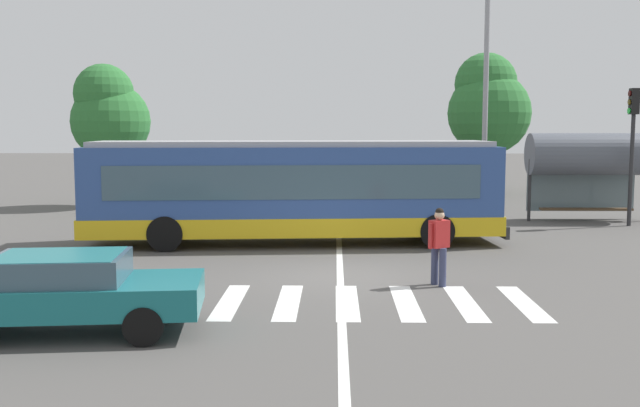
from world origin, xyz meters
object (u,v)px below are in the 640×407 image
parked_car_silver (258,186)px  parked_car_blue (320,187)px  city_transit_bus (293,191)px  parked_car_teal (199,187)px  parked_car_black (436,187)px  bus_stop_shelter (588,156)px  traffic_light_far_corner (633,134)px  background_tree_left (109,114)px  twin_arm_street_lamp (486,59)px  parked_car_red (376,186)px  pedestrian_crossing_street (439,242)px  foreground_sedan (64,289)px  background_tree_right (488,105)px

parked_car_silver → parked_car_blue: 2.99m
city_transit_bus → parked_car_teal: 12.41m
parked_car_black → bus_stop_shelter: bus_stop_shelter is taller
traffic_light_far_corner → background_tree_left: background_tree_left is taller
bus_stop_shelter → background_tree_left: size_ratio=0.70×
traffic_light_far_corner → twin_arm_street_lamp: twin_arm_street_lamp is taller
parked_car_teal → parked_car_red: bearing=3.2°
parked_car_red → city_transit_bus: bearing=-104.9°
parked_car_black → twin_arm_street_lamp: size_ratio=0.45×
parked_car_teal → parked_car_black: same height
pedestrian_crossing_street → parked_car_blue: (-2.94, 17.03, -0.20)m
city_transit_bus → parked_car_blue: (0.57, 11.30, -0.82)m
parked_car_blue → bus_stop_shelter: 11.67m
parked_car_teal → bus_stop_shelter: size_ratio=1.05×
foreground_sedan → parked_car_red: bearing=73.2°
parked_car_black → twin_arm_street_lamp: twin_arm_street_lamp is taller
city_transit_bus → parked_car_red: city_transit_bus is taller
foreground_sedan → parked_car_red: 22.35m
foreground_sedan → background_tree_right: background_tree_right is taller
pedestrian_crossing_street → parked_car_red: 17.54m
traffic_light_far_corner → bus_stop_shelter: (-1.08, 1.28, -0.80)m
parked_car_silver → traffic_light_far_corner: (13.95, -7.80, 2.46)m
foreground_sedan → bus_stop_shelter: (13.84, 15.04, 1.65)m
foreground_sedan → parked_car_blue: bearing=79.5°
parked_car_silver → parked_car_black: bearing=-3.7°
pedestrian_crossing_street → parked_car_silver: bearing=108.3°
foreground_sedan → background_tree_right: (12.52, 26.44, 3.87)m
pedestrian_crossing_street → parked_car_blue: pedestrian_crossing_street is taller
city_transit_bus → parked_car_silver: bearing=101.1°
parked_car_teal → background_tree_left: 5.07m
pedestrian_crossing_street → traffic_light_far_corner: (8.10, 9.90, 2.25)m
bus_stop_shelter → background_tree_left: (-19.09, 4.54, 1.63)m
parked_car_red → parked_car_blue: bearing=-168.8°
parked_car_black → background_tree_right: background_tree_right is taller
parked_car_teal → parked_car_red: size_ratio=1.00×
pedestrian_crossing_street → parked_car_teal: pedestrian_crossing_street is taller
bus_stop_shelter → parked_car_teal: bearing=159.1°
traffic_light_far_corner → parked_car_silver: bearing=150.8°
foreground_sedan → parked_car_blue: size_ratio=1.04×
city_transit_bus → pedestrian_crossing_street: city_transit_bus is taller
parked_car_red → parked_car_black: size_ratio=1.00×
parked_car_black → traffic_light_far_corner: (5.77, -7.27, 2.46)m
pedestrian_crossing_street → bus_stop_shelter: bus_stop_shelter is taller
foreground_sedan → pedestrian_crossing_street: bearing=29.5°
parked_car_black → traffic_light_far_corner: traffic_light_far_corner is taller
bus_stop_shelter → background_tree_left: 19.69m
parked_car_blue → traffic_light_far_corner: (11.04, -7.13, 2.46)m
parked_car_blue → twin_arm_street_lamp: (6.42, -4.60, 5.27)m
foreground_sedan → parked_car_black: (9.15, 21.04, 0.00)m
parked_car_black → background_tree_left: size_ratio=0.73×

